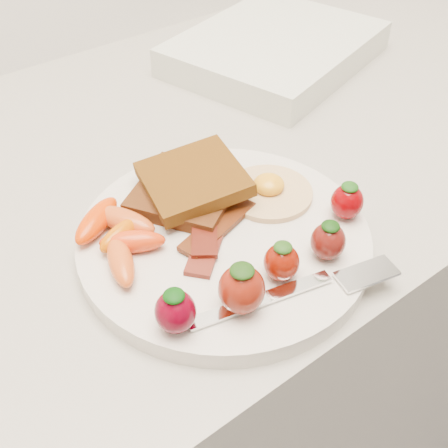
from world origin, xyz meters
TOP-DOWN VIEW (x-y plane):
  - counter at (0.00, 1.70)m, footprint 2.00×0.60m
  - plate at (0.00, 1.54)m, footprint 0.27×0.27m
  - toast_lower at (0.00, 1.61)m, footprint 0.13×0.13m
  - toast_upper at (0.01, 1.60)m, footprint 0.11×0.11m
  - fried_egg at (0.07, 1.56)m, footprint 0.09×0.09m
  - bacon_strips at (-0.01, 1.55)m, footprint 0.10×0.10m
  - baby_carrots at (-0.08, 1.59)m, footprint 0.08×0.12m
  - strawberries at (-0.00, 1.47)m, footprint 0.23×0.06m
  - fork at (0.02, 1.44)m, footprint 0.18×0.07m
  - appliance at (0.29, 1.80)m, footprint 0.33×0.29m

SIDE VIEW (x-z plane):
  - counter at x=0.00m, z-range 0.00..0.90m
  - plate at x=0.00m, z-range 0.90..0.92m
  - appliance at x=0.29m, z-range 0.90..0.94m
  - fork at x=0.02m, z-range 0.92..0.92m
  - bacon_strips at x=-0.01m, z-range 0.92..0.93m
  - fried_egg at x=0.07m, z-range 0.91..0.93m
  - toast_lower at x=0.00m, z-range 0.92..0.93m
  - baby_carrots at x=-0.08m, z-range 0.92..0.94m
  - strawberries at x=0.00m, z-range 0.91..0.96m
  - toast_upper at x=0.01m, z-range 0.93..0.95m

